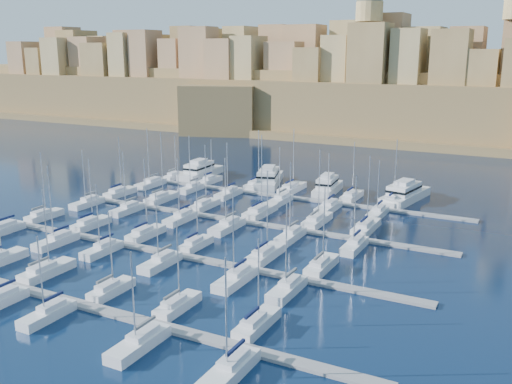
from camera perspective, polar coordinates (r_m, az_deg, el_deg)
The scene contains 54 objects.
ground at distance 106.57m, azimuth -3.89°, elevation -4.44°, with size 600.00×600.00×0.00m, color #061232.
pontoon_near at distance 81.55m, azimuth -16.67°, elevation -10.85°, with size 84.00×2.00×0.40m, color slate.
pontoon_mid_near at distance 97.07m, azimuth -7.61°, elevation -6.29°, with size 84.00×2.00×0.40m, color slate.
pontoon_mid_far at distance 114.73m, azimuth -1.28°, elevation -2.96°, with size 84.00×2.00×0.40m, color slate.
pontoon_far at distance 133.69m, azimuth 3.28°, elevation -0.52°, with size 84.00×2.00×0.40m, color slate.
sailboat_2 at distance 93.91m, azimuth -20.20°, elevation -7.42°, with size 2.83×9.44×13.82m.
sailboat_3 at distance 84.40m, azimuth -14.30°, elevation -9.43°, with size 2.37×7.89×12.29m.
sailboat_4 at distance 77.88m, azimuth -7.88°, elevation -11.15°, with size 2.44×8.13×12.61m.
sailboat_5 at distance 72.45m, azimuth 0.05°, elevation -13.03°, with size 2.58×8.60×11.92m.
sailboat_8 at distance 85.88m, azimuth -24.24°, elevation -9.85°, with size 2.44×8.12×12.91m.
sailboat_9 at distance 79.48m, azimuth -20.10°, elevation -11.40°, with size 2.40×8.01×11.71m.
sailboat_10 at distance 69.47m, azimuth -11.62°, elevation -14.60°, with size 2.73×9.10×12.45m.
sailboat_11 at distance 63.24m, azimuth -2.64°, elevation -17.37°, with size 2.78×9.27×13.89m.
sailboat_12 at distance 124.66m, azimuth -20.45°, elevation -2.22°, with size 2.53×8.42×14.09m.
sailboat_13 at distance 115.96m, azimuth -16.18°, elevation -3.06°, with size 2.64×8.81×13.74m.
sailboat_14 at distance 107.53m, azimuth -10.99°, elevation -4.08°, with size 2.69×8.97×14.98m.
sailboat_15 at distance 100.58m, azimuth -6.01°, elevation -5.19°, with size 2.35×7.82×12.55m.
sailboat_16 at distance 95.12m, azimuth 0.95°, elevation -6.23°, with size 2.94×9.79×15.13m.
sailboat_17 at distance 91.01m, azimuth 6.57°, elevation -7.30°, with size 2.70×9.01×13.62m.
sailboat_18 at distance 117.88m, azimuth -24.11°, elevation -3.47°, with size 2.78×9.27×13.72m.
sailboat_19 at distance 107.52m, azimuth -19.33°, elevation -4.64°, with size 2.71×9.02×14.74m.
sailboat_20 at distance 100.75m, azimuth -15.13°, elevation -5.58°, with size 2.49×8.30×12.53m.
sailboat_21 at distance 93.00m, azimuth -9.51°, elevation -6.94°, with size 2.60×8.67×12.52m.
sailboat_22 at distance 85.46m, azimuth -2.04°, elevation -8.65°, with size 2.82×9.40×15.16m.
sailboat_23 at distance 82.18m, azimuth 3.15°, elevation -9.63°, with size 2.68×8.94×13.68m.
sailboat_24 at distance 139.37m, azimuth -13.45°, elevation -0.05°, with size 2.74×9.12×14.26m.
sailboat_25 at distance 132.25m, azimuth -9.43°, elevation -0.59°, with size 2.94×9.81×16.12m.
sailboat_26 at distance 125.12m, azimuth -5.14°, elevation -1.31°, with size 2.63×8.76×14.23m.
sailboat_27 at distance 119.57m, azimuth 0.42°, elevation -1.96°, with size 3.22×10.73×17.16m.
sailboat_28 at distance 114.11m, azimuth 6.13°, elevation -2.84°, with size 2.97×9.90×15.21m.
sailboat_29 at distance 111.18m, azimuth 10.93°, elevation -3.47°, with size 3.06×10.20×14.80m.
sailboat_30 at distance 131.87m, azimuth -16.50°, elevation -1.05°, with size 2.61×8.69×13.08m.
sailboat_31 at distance 124.41m, azimuth -12.73°, elevation -1.70°, with size 2.62×8.72×13.49m.
sailboat_32 at distance 116.04m, azimuth -7.51°, elevation -2.60°, with size 2.70×9.00×13.39m.
sailboat_33 at distance 109.95m, azimuth -2.87°, elevation -3.43°, with size 2.92×9.74×14.48m.
sailboat_34 at distance 104.56m, azimuth 3.50°, elevation -4.37°, with size 2.66×8.86×14.81m.
sailboat_35 at distance 100.63m, azimuth 9.81°, elevation -5.31°, with size 2.60×8.65×13.48m.
sailboat_36 at distance 155.10m, azimuth -8.12°, elevation 1.59°, with size 2.27×7.57×11.85m.
sailboat_37 at distance 149.11m, azimuth -4.56°, elevation 1.19°, with size 2.40×7.99×11.62m.
sailboat_38 at distance 143.49m, azimuth 0.15°, elevation 0.75°, with size 3.01×10.05×14.75m.
sailboat_39 at distance 139.89m, azimuth 3.61°, elevation 0.38°, with size 3.25×10.82×15.64m.
sailboat_40 at distance 133.99m, azimuth 9.55°, elevation -0.42°, with size 2.87×9.58×13.71m.
sailboat_41 at distance 131.72m, azimuth 13.55°, elevation -0.86°, with size 3.04×10.13×14.91m.
sailboat_42 at distance 146.95m, azimuth -10.47°, elevation 0.83°, with size 2.92×9.73×15.18m.
sailboat_43 at distance 140.70m, azimuth -6.47°, elevation 0.38°, with size 2.46×8.19×14.05m.
sailboat_44 at distance 134.73m, azimuth -2.75°, elevation -0.16°, with size 2.72×9.06×13.27m.
sailboat_45 at distance 128.76m, azimuth 2.44°, elevation -0.83°, with size 2.65×8.82×13.24m.
sailboat_46 at distance 123.91m, azimuth 7.27°, elevation -1.52°, with size 2.97×9.90×12.98m.
sailboat_47 at distance 121.33m, azimuth 12.07°, elevation -2.07°, with size 2.62×8.74×12.25m.
motor_yacht_a at distance 155.97m, azimuth -5.61°, elevation 2.12°, with size 5.58×16.80×5.25m.
motor_yacht_b at distance 146.37m, azimuth 1.27°, elevation 1.39°, with size 10.54×18.45×5.25m.
motor_yacht_c at distance 138.39m, azimuth 7.17°, elevation 0.55°, with size 5.68×14.53×5.25m.
motor_yacht_d at distance 135.04m, azimuth 14.65°, elevation -0.14°, with size 8.24×18.46×5.25m.
fortified_city at distance 247.83m, azimuth 15.32°, elevation 9.13°, with size 460.00×108.95×59.52m.
Camera 1 is at (53.17, -86.01, 33.64)m, focal length 40.00 mm.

